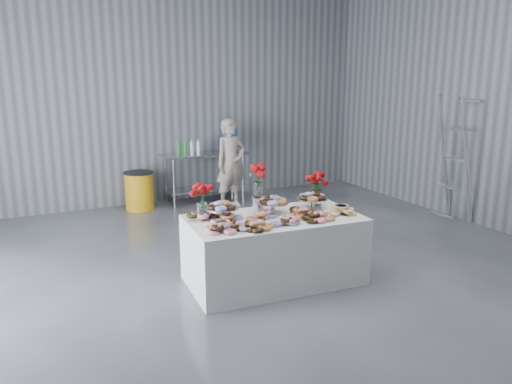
% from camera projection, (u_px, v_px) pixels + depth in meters
% --- Properties ---
extents(ground, '(9.00, 9.00, 0.00)m').
position_uv_depth(ground, '(281.00, 297.00, 5.25)').
color(ground, '#393B40').
rests_on(ground, ground).
extents(room_walls, '(8.04, 9.04, 4.02)m').
position_uv_depth(room_walls, '(255.00, 35.00, 4.58)').
color(room_walls, slate).
rests_on(room_walls, ground).
extents(display_table, '(1.96, 1.13, 0.75)m').
position_uv_depth(display_table, '(274.00, 249.00, 5.57)').
color(display_table, white).
rests_on(display_table, ground).
extents(prep_table, '(1.50, 0.60, 0.90)m').
position_uv_depth(prep_table, '(204.00, 168.00, 8.98)').
color(prep_table, silver).
rests_on(prep_table, ground).
extents(donut_mounds, '(1.86, 0.92, 0.09)m').
position_uv_depth(donut_mounds, '(277.00, 214.00, 5.43)').
color(donut_mounds, '#BA7444').
rests_on(donut_mounds, display_table).
extents(cake_stand_left, '(0.36, 0.36, 0.17)m').
position_uv_depth(cake_stand_left, '(222.00, 207.00, 5.38)').
color(cake_stand_left, silver).
rests_on(cake_stand_left, display_table).
extents(cake_stand_mid, '(0.36, 0.36, 0.17)m').
position_uv_depth(cake_stand_mid, '(273.00, 201.00, 5.60)').
color(cake_stand_mid, silver).
rests_on(cake_stand_mid, display_table).
extents(cake_stand_right, '(0.36, 0.36, 0.17)m').
position_uv_depth(cake_stand_right, '(312.00, 197.00, 5.79)').
color(cake_stand_right, silver).
rests_on(cake_stand_right, display_table).
extents(danish_pile, '(0.48, 0.48, 0.11)m').
position_uv_depth(danish_pile, '(341.00, 209.00, 5.61)').
color(danish_pile, silver).
rests_on(danish_pile, display_table).
extents(bouquet_left, '(0.26, 0.26, 0.42)m').
position_uv_depth(bouquet_left, '(202.00, 192.00, 5.36)').
color(bouquet_left, white).
rests_on(bouquet_left, display_table).
extents(bouquet_right, '(0.26, 0.26, 0.42)m').
position_uv_depth(bouquet_right, '(318.00, 181.00, 5.94)').
color(bouquet_right, white).
rests_on(bouquet_right, display_table).
extents(bouquet_center, '(0.26, 0.26, 0.57)m').
position_uv_depth(bouquet_center, '(258.00, 178.00, 5.69)').
color(bouquet_center, silver).
rests_on(bouquet_center, display_table).
extents(water_jug, '(0.28, 0.28, 0.55)m').
position_uv_depth(water_jug, '(230.00, 137.00, 9.07)').
color(water_jug, '#4381E7').
rests_on(water_jug, prep_table).
extents(drink_bottles, '(0.54, 0.08, 0.27)m').
position_uv_depth(drink_bottles, '(189.00, 147.00, 8.66)').
color(drink_bottles, '#268C33').
rests_on(drink_bottles, prep_table).
extents(person, '(0.61, 0.45, 1.54)m').
position_uv_depth(person, '(231.00, 164.00, 8.57)').
color(person, '#CC8C93').
rests_on(person, ground).
extents(trash_barrel, '(0.51, 0.51, 0.65)m').
position_uv_depth(trash_barrel, '(139.00, 191.00, 8.53)').
color(trash_barrel, gold).
rests_on(trash_barrel, ground).
extents(stepladder, '(0.66, 0.50, 2.01)m').
position_uv_depth(stepladder, '(455.00, 159.00, 7.70)').
color(stepladder, silver).
rests_on(stepladder, ground).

